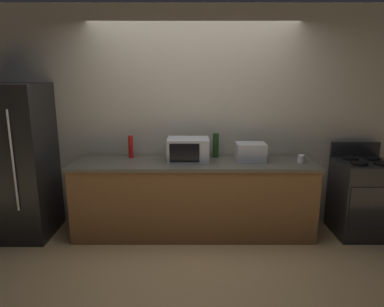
{
  "coord_description": "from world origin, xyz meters",
  "views": [
    {
      "loc": [
        -0.02,
        -3.54,
        1.92
      ],
      "look_at": [
        0.0,
        0.4,
        1.0
      ],
      "focal_mm": 32.76,
      "sensor_mm": 36.0,
      "label": 1
    }
  ],
  "objects_px": {
    "toaster_oven": "(249,152)",
    "stove_range": "(359,197)",
    "refrigerator": "(16,162)",
    "bottle_wine": "(214,145)",
    "bottle_hot_sauce": "(129,147)",
    "microwave": "(187,150)",
    "mug_white": "(299,159)"
  },
  "relations": [
    {
      "from": "bottle_wine",
      "to": "microwave",
      "type": "bearing_deg",
      "value": -150.72
    },
    {
      "from": "toaster_oven",
      "to": "refrigerator",
      "type": "bearing_deg",
      "value": -178.73
    },
    {
      "from": "bottle_wine",
      "to": "bottle_hot_sauce",
      "type": "distance_m",
      "value": 1.03
    },
    {
      "from": "refrigerator",
      "to": "toaster_oven",
      "type": "bearing_deg",
      "value": 1.27
    },
    {
      "from": "microwave",
      "to": "refrigerator",
      "type": "bearing_deg",
      "value": -178.61
    },
    {
      "from": "bottle_wine",
      "to": "refrigerator",
      "type": "bearing_deg",
      "value": -174.2
    },
    {
      "from": "stove_range",
      "to": "toaster_oven",
      "type": "distance_m",
      "value": 1.44
    },
    {
      "from": "toaster_oven",
      "to": "bottle_hot_sauce",
      "type": "distance_m",
      "value": 1.44
    },
    {
      "from": "stove_range",
      "to": "bottle_wine",
      "type": "relative_size",
      "value": 3.64
    },
    {
      "from": "microwave",
      "to": "bottle_wine",
      "type": "height_order",
      "value": "bottle_wine"
    },
    {
      "from": "stove_range",
      "to": "bottle_hot_sauce",
      "type": "relative_size",
      "value": 3.98
    },
    {
      "from": "refrigerator",
      "to": "bottle_wine",
      "type": "height_order",
      "value": "refrigerator"
    },
    {
      "from": "refrigerator",
      "to": "stove_range",
      "type": "bearing_deg",
      "value": 0.0
    },
    {
      "from": "refrigerator",
      "to": "microwave",
      "type": "xyz_separation_m",
      "value": [
        1.99,
        0.05,
        0.13
      ]
    },
    {
      "from": "microwave",
      "to": "mug_white",
      "type": "relative_size",
      "value": 5.51
    },
    {
      "from": "refrigerator",
      "to": "toaster_oven",
      "type": "height_order",
      "value": "refrigerator"
    },
    {
      "from": "stove_range",
      "to": "microwave",
      "type": "distance_m",
      "value": 2.14
    },
    {
      "from": "toaster_oven",
      "to": "stove_range",
      "type": "bearing_deg",
      "value": -2.6
    },
    {
      "from": "microwave",
      "to": "toaster_oven",
      "type": "relative_size",
      "value": 1.41
    },
    {
      "from": "stove_range",
      "to": "refrigerator",
      "type": "bearing_deg",
      "value": -180.0
    },
    {
      "from": "toaster_oven",
      "to": "microwave",
      "type": "bearing_deg",
      "value": -179.05
    },
    {
      "from": "toaster_oven",
      "to": "bottle_wine",
      "type": "height_order",
      "value": "bottle_wine"
    },
    {
      "from": "microwave",
      "to": "bottle_hot_sauce",
      "type": "relative_size",
      "value": 1.77
    },
    {
      "from": "bottle_hot_sauce",
      "to": "mug_white",
      "type": "distance_m",
      "value": 2.02
    },
    {
      "from": "toaster_oven",
      "to": "bottle_hot_sauce",
      "type": "relative_size",
      "value": 1.25
    },
    {
      "from": "refrigerator",
      "to": "stove_range",
      "type": "relative_size",
      "value": 1.67
    },
    {
      "from": "bottle_hot_sauce",
      "to": "toaster_oven",
      "type": "bearing_deg",
      "value": -5.83
    },
    {
      "from": "microwave",
      "to": "toaster_oven",
      "type": "bearing_deg",
      "value": 0.95
    },
    {
      "from": "refrigerator",
      "to": "microwave",
      "type": "relative_size",
      "value": 3.75
    },
    {
      "from": "refrigerator",
      "to": "mug_white",
      "type": "xyz_separation_m",
      "value": [
        3.29,
        -0.02,
        0.04
      ]
    },
    {
      "from": "refrigerator",
      "to": "mug_white",
      "type": "relative_size",
      "value": 20.67
    },
    {
      "from": "stove_range",
      "to": "bottle_hot_sauce",
      "type": "xyz_separation_m",
      "value": [
        -2.76,
        0.21,
        0.57
      ]
    }
  ]
}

